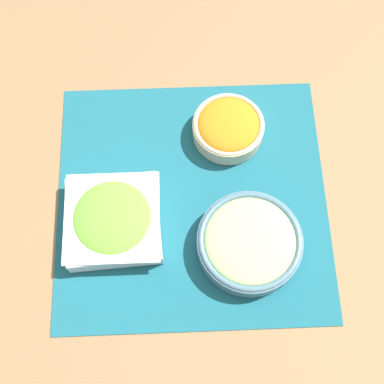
% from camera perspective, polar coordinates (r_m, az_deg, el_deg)
% --- Properties ---
extents(ground_plane, '(3.00, 3.00, 0.00)m').
position_cam_1_polar(ground_plane, '(0.98, 0.00, -0.73)').
color(ground_plane, olive).
extents(placemat, '(0.49, 0.47, 0.00)m').
position_cam_1_polar(placemat, '(0.97, 0.00, -0.69)').
color(placemat, '#195B6B').
rests_on(placemat, ground_plane).
extents(lettuce_bowl, '(0.17, 0.17, 0.05)m').
position_cam_1_polar(lettuce_bowl, '(0.94, -8.44, -2.94)').
color(lettuce_bowl, white).
rests_on(lettuce_bowl, placemat).
extents(carrot_bowl, '(0.13, 0.13, 0.05)m').
position_cam_1_polar(carrot_bowl, '(1.01, 3.89, 6.92)').
color(carrot_bowl, beige).
rests_on(carrot_bowl, placemat).
extents(cucumber_bowl, '(0.18, 0.18, 0.05)m').
position_cam_1_polar(cucumber_bowl, '(0.92, 6.16, -5.33)').
color(cucumber_bowl, slate).
rests_on(cucumber_bowl, placemat).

